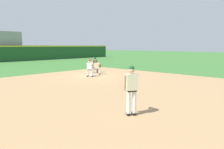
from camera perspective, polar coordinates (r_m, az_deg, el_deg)
ground_plane at (r=19.09m, az=-5.03°, el=-0.23°), size 160.00×160.00×0.00m
infield_dirt_patch at (r=13.60m, az=-2.02°, el=-3.35°), size 18.00×18.00×0.01m
first_base_bag at (r=19.09m, az=-5.03°, el=-0.10°), size 0.38×0.38×0.09m
baseball at (r=13.74m, az=-2.69°, el=-3.10°), size 0.07×0.07×0.07m
pitcher at (r=8.06m, az=5.16°, el=-3.33°), size 0.84×0.56×1.86m
first_baseman at (r=19.54m, az=-4.06°, el=2.12°), size 0.72×1.09×1.34m
baserunner at (r=18.22m, az=-5.84°, el=1.90°), size 0.62×0.68×1.46m
umpire at (r=20.89m, az=-4.42°, el=2.63°), size 0.68×0.65×1.46m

